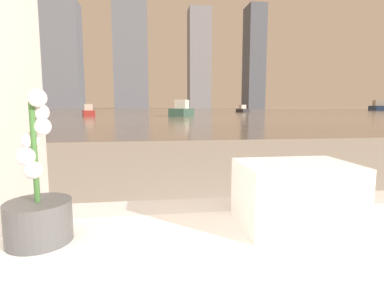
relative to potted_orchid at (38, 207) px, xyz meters
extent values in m
cylinder|color=#4C4C4C|center=(0.00, 0.00, -0.03)|extent=(0.14, 0.14, 0.09)
cylinder|color=#38662D|center=(0.00, 0.00, 0.13)|extent=(0.01, 0.01, 0.23)
sphere|color=silver|center=(0.02, -0.01, 0.24)|extent=(0.04, 0.04, 0.04)
sphere|color=silver|center=(0.01, 0.02, 0.21)|extent=(0.04, 0.04, 0.04)
sphere|color=silver|center=(0.01, 0.01, 0.18)|extent=(0.04, 0.04, 0.04)
sphere|color=silver|center=(-0.01, 0.01, 0.15)|extent=(0.04, 0.04, 0.04)
sphere|color=silver|center=(-0.01, -0.01, 0.12)|extent=(0.04, 0.04, 0.04)
sphere|color=silver|center=(0.00, -0.01, 0.09)|extent=(0.04, 0.04, 0.04)
cube|color=white|center=(0.60, 0.01, -0.06)|extent=(0.28, 0.19, 0.04)
cube|color=white|center=(0.60, 0.01, -0.02)|extent=(0.28, 0.19, 0.04)
cube|color=white|center=(0.60, 0.01, 0.02)|extent=(0.28, 0.19, 0.04)
cube|color=white|center=(0.60, 0.01, 0.06)|extent=(0.28, 0.19, 0.04)
cube|color=gray|center=(0.62, 61.13, -0.56)|extent=(180.00, 110.00, 0.01)
cube|color=#2D2D33|center=(12.79, 39.49, -0.32)|extent=(1.14, 2.77, 0.47)
cube|color=silver|center=(12.79, 39.49, 0.19)|extent=(0.75, 1.07, 0.54)
cube|color=navy|center=(7.81, 74.93, -0.09)|extent=(2.74, 5.58, 0.93)
cube|color=#B2A893|center=(7.81, 74.93, 0.91)|extent=(1.67, 2.20, 1.07)
cube|color=maroon|center=(-4.94, 25.49, -0.33)|extent=(1.51, 2.77, 0.46)
cube|color=#B2A893|center=(-4.94, 25.49, 0.16)|extent=(0.87, 1.11, 0.53)
cube|color=#335647|center=(2.78, 23.87, -0.25)|extent=(2.43, 3.75, 0.62)
cube|color=silver|center=(2.78, 23.87, 0.42)|extent=(1.31, 1.56, 0.71)
cube|color=#335647|center=(-11.34, 24.47, -0.19)|extent=(2.26, 4.43, 0.74)
cube|color=navy|center=(44.89, 53.59, -0.09)|extent=(3.83, 5.69, 0.94)
cube|color=#B2A893|center=(44.89, 53.59, 0.93)|extent=(2.04, 2.39, 1.08)
cube|color=slate|center=(-43.86, 117.13, 24.20)|extent=(7.34, 7.25, 49.53)
cube|color=slate|center=(-31.27, 117.13, 18.59)|extent=(12.37, 10.32, 38.33)
cube|color=slate|center=(-6.77, 117.13, 23.04)|extent=(12.47, 9.26, 47.22)
cube|color=slate|center=(19.17, 117.13, 18.32)|extent=(8.33, 8.56, 37.78)
cube|color=#4C515B|center=(41.31, 117.13, 19.31)|extent=(6.70, 9.61, 39.76)
camera|label=1|loc=(0.25, -0.68, 0.22)|focal=28.00mm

